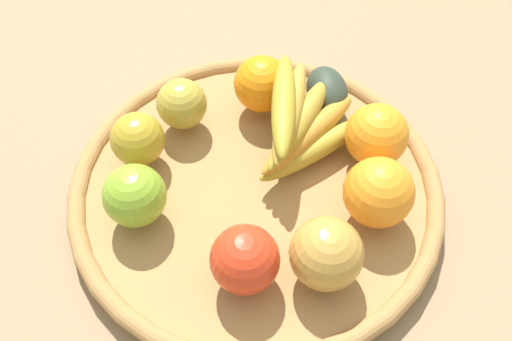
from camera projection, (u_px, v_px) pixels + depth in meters
The scene contains 12 objects.
ground_plane at pixel (256, 197), 0.72m from camera, with size 2.40×2.40×0.00m, color #8E7352.
basket at pixel (256, 189), 0.71m from camera, with size 0.46×0.46×0.03m.
apple_1 at pixel (326, 254), 0.59m from camera, with size 0.08×0.08×0.08m, color #BF8B3A.
banana_bunch at pixel (299, 124), 0.69m from camera, with size 0.16×0.17×0.08m.
apple_3 at pixel (245, 259), 0.59m from camera, with size 0.07×0.07×0.07m, color red.
apple_2 at pixel (135, 196), 0.64m from camera, with size 0.07×0.07×0.07m, color #82AD2A.
orange_0 at pixel (379, 192), 0.63m from camera, with size 0.08×0.08×0.08m, color orange.
apple_0 at pixel (182, 104), 0.73m from camera, with size 0.06×0.06×0.06m, color gold.
avocado at pixel (327, 91), 0.75m from camera, with size 0.08×0.05×0.05m, color #2F3A2E.
orange_2 at pixel (262, 84), 0.74m from camera, with size 0.07×0.07×0.07m, color orange.
orange_1 at pixel (377, 135), 0.69m from camera, with size 0.08×0.08×0.08m, color orange.
apple_4 at pixel (138, 139), 0.69m from camera, with size 0.07×0.07×0.07m, color #B29325.
Camera 1 is at (-0.36, 0.19, 0.59)m, focal length 40.14 mm.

